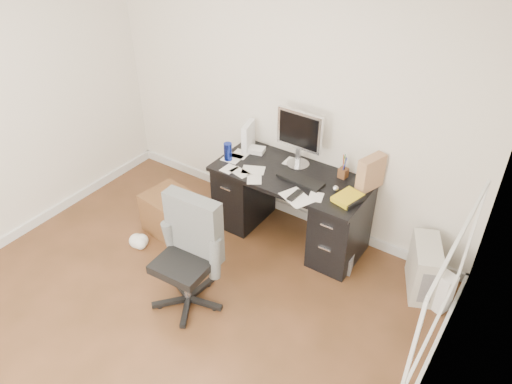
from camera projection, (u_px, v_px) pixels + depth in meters
ground at (155, 329)px, 4.13m from camera, size 4.00×4.00×0.00m
room_shell at (132, 157)px, 3.19m from camera, size 4.02×4.02×2.71m
desk at (290, 204)px, 4.89m from camera, size 1.50×0.70×0.75m
loose_papers at (271, 170)px, 4.74m from camera, size 1.10×0.60×0.00m
lcd_monitor at (299, 139)px, 4.65m from camera, size 0.47×0.27×0.58m
keyboard at (300, 180)px, 4.59m from camera, size 0.46×0.19×0.03m
computer_mouse at (335, 189)px, 4.44m from camera, size 0.06×0.06×0.06m
travel_mug at (228, 152)px, 4.85m from camera, size 0.09×0.09×0.18m
white_binder at (248, 136)px, 5.00m from camera, size 0.17×0.27×0.29m
magazine_file at (371, 173)px, 4.42m from camera, size 0.21×0.30×0.32m
pen_cup at (344, 167)px, 4.58m from camera, size 0.11×0.11×0.23m
yellow_book at (348, 198)px, 4.34m from camera, size 0.25×0.29×0.04m
paper_remote at (296, 197)px, 4.37m from camera, size 0.35×0.32×0.02m
office_chair at (184, 258)px, 4.09m from camera, size 0.61×0.61×1.02m
pc_tower at (424, 268)px, 4.37m from camera, size 0.40×0.54×0.49m
shopping_bag at (436, 287)px, 4.26m from camera, size 0.33×0.28×0.38m
wicker_basket at (169, 212)px, 5.10m from camera, size 0.48×0.48×0.43m
desk_printer at (338, 257)px, 4.72m from camera, size 0.35×0.31×0.18m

